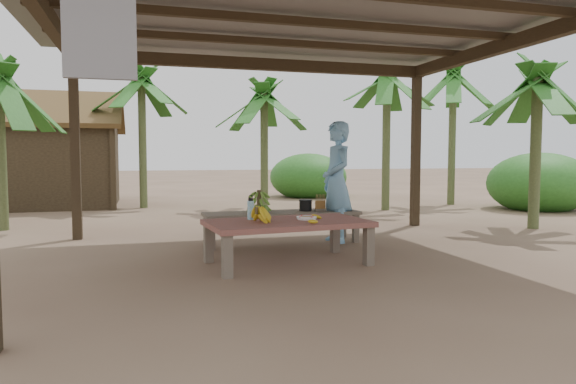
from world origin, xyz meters
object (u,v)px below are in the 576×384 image
object	(u,v)px
water_flask	(251,209)
work_table	(287,226)
bench	(282,216)
cooking_pot	(306,206)
woman	(337,182)
ripe_banana_bunch	(257,214)
plate	(307,218)

from	to	relation	value
water_flask	work_table	bearing A→B (deg)	-27.82
work_table	bench	xyz separation A→B (m)	(0.30, 1.35, -0.04)
water_flask	cooking_pot	bearing A→B (deg)	48.32
work_table	woman	distance (m)	1.72
ripe_banana_bunch	water_flask	xyz separation A→B (m)	(-0.01, 0.27, 0.03)
ripe_banana_bunch	woman	world-z (taller)	woman
water_flask	woman	bearing A→B (deg)	35.61
ripe_banana_bunch	plate	bearing A→B (deg)	8.92
plate	cooking_pot	size ratio (longest dim) A/B	1.30
work_table	ripe_banana_bunch	bearing A→B (deg)	-176.19
ripe_banana_bunch	water_flask	distance (m)	0.27
bench	cooking_pot	world-z (taller)	cooking_pot
ripe_banana_bunch	work_table	bearing A→B (deg)	9.57
work_table	bench	world-z (taller)	work_table
bench	ripe_banana_bunch	xyz separation A→B (m)	(-0.68, -1.41, 0.20)
work_table	ripe_banana_bunch	world-z (taller)	ripe_banana_bunch
work_table	cooking_pot	distance (m)	1.53
work_table	plate	bearing A→B (deg)	2.15
plate	water_flask	xyz separation A→B (m)	(-0.63, 0.17, 0.10)
ripe_banana_bunch	water_flask	bearing A→B (deg)	92.56
work_table	water_flask	distance (m)	0.47
plate	woman	xyz separation A→B (m)	(0.85, 1.22, 0.35)
bench	woman	distance (m)	0.92
cooking_pot	work_table	bearing A→B (deg)	-115.62
cooking_pot	woman	size ratio (longest dim) A/B	0.10
ripe_banana_bunch	plate	size ratio (longest dim) A/B	1.31
ripe_banana_bunch	cooking_pot	size ratio (longest dim) A/B	1.71
plate	woman	world-z (taller)	woman
ripe_banana_bunch	woman	bearing A→B (deg)	42.11
plate	woman	size ratio (longest dim) A/B	0.14
plate	cooking_pot	distance (m)	1.41
ripe_banana_bunch	cooking_pot	bearing A→B (deg)	54.34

